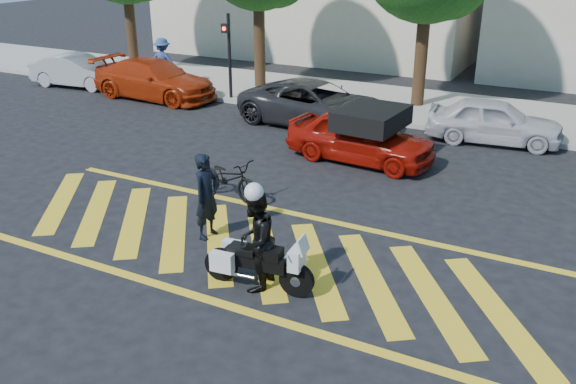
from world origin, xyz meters
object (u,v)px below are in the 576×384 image
at_px(red_convertible, 361,137).
at_px(officer_bike, 207,196).
at_px(parked_left, 155,79).
at_px(parked_far_left, 78,71).
at_px(officer_moto, 255,241).
at_px(parked_mid_left, 316,104).
at_px(bicycle, 228,178).
at_px(police_motorcycle, 256,262).
at_px(parked_mid_right, 494,121).

bearing_deg(red_convertible, officer_bike, 173.64).
bearing_deg(parked_left, officer_bike, -134.55).
height_order(parked_far_left, parked_left, parked_left).
bearing_deg(officer_moto, parked_mid_left, -166.54).
bearing_deg(parked_left, bicycle, -130.10).
xyz_separation_m(bicycle, parked_mid_left, (-0.69, 6.36, 0.22)).
height_order(bicycle, parked_left, parked_left).
relative_size(police_motorcycle, parked_far_left, 0.52).
bearing_deg(bicycle, red_convertible, -14.71).
bearing_deg(parked_mid_right, parked_mid_left, 91.92).
distance_m(parked_far_left, parked_mid_left, 11.05).
xyz_separation_m(bicycle, parked_mid_right, (4.75, 7.20, 0.17)).
bearing_deg(police_motorcycle, red_convertible, 90.82).
bearing_deg(officer_bike, parked_far_left, 57.90).
bearing_deg(bicycle, parked_left, 58.90).
height_order(officer_moto, red_convertible, officer_moto).
bearing_deg(officer_bike, red_convertible, -7.60).
relative_size(red_convertible, parked_mid_left, 0.79).
relative_size(bicycle, police_motorcycle, 0.91).
relative_size(red_convertible, parked_mid_right, 1.04).
bearing_deg(officer_bike, bicycle, 23.89).
distance_m(parked_left, parked_mid_left, 7.01).
bearing_deg(bicycle, officer_moto, -130.09).
bearing_deg(officer_bike, parked_left, 47.15).
bearing_deg(parked_far_left, parked_mid_left, -98.96).
distance_m(red_convertible, parked_mid_left, 3.56).
distance_m(police_motorcycle, parked_left, 14.35).
distance_m(parked_far_left, parked_left, 4.04).
bearing_deg(red_convertible, police_motorcycle, -169.13).
distance_m(parked_far_left, parked_mid_right, 16.47).
relative_size(police_motorcycle, officer_moto, 1.13).
xyz_separation_m(police_motorcycle, parked_left, (-10.28, 10.01, 0.23)).
xyz_separation_m(officer_moto, parked_far_left, (-14.30, 10.10, -0.26)).
relative_size(officer_bike, police_motorcycle, 0.87).
height_order(bicycle, officer_moto, officer_moto).
xyz_separation_m(red_convertible, parked_mid_left, (-2.51, 2.52, 0.02)).
relative_size(bicycle, officer_moto, 1.03).
bearing_deg(parked_far_left, officer_bike, -131.33).
height_order(officer_bike, parked_mid_right, officer_bike).
distance_m(officer_bike, red_convertible, 5.84).
relative_size(bicycle, red_convertible, 0.46).
bearing_deg(red_convertible, parked_far_left, 81.61).
bearing_deg(parked_mid_left, parked_far_left, 93.53).
xyz_separation_m(bicycle, police_motorcycle, (2.59, -3.15, 0.00)).
bearing_deg(parked_mid_right, officer_bike, 149.21).
xyz_separation_m(parked_far_left, parked_mid_left, (11.03, -0.59, 0.06)).
height_order(officer_moto, parked_mid_right, officer_moto).
bearing_deg(parked_mid_right, bicycle, 139.74).
xyz_separation_m(officer_bike, red_convertible, (1.11, 5.73, -0.20)).
height_order(officer_bike, police_motorcycle, officer_bike).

